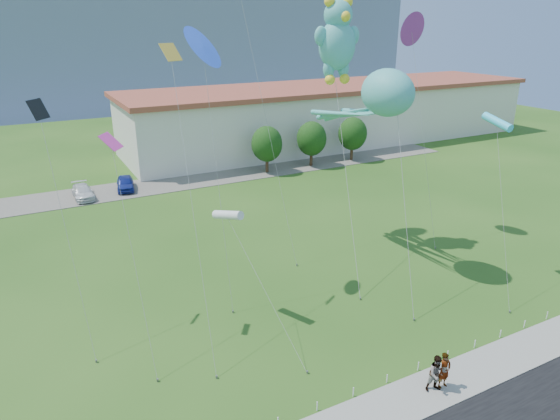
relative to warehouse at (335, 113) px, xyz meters
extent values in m
plane|color=#244C15|center=(-26.00, -44.00, -4.12)|extent=(160.00, 160.00, 0.00)
cube|color=gray|center=(-26.00, -46.75, -4.07)|extent=(80.00, 2.50, 0.10)
cube|color=#59544C|center=(-26.00, -9.00, -4.09)|extent=(70.00, 6.00, 0.06)
cube|color=slate|center=(-26.00, 76.00, 8.38)|extent=(160.00, 50.00, 25.00)
cube|color=beige|center=(0.00, 0.00, -0.32)|extent=(60.00, 14.00, 7.60)
cube|color=brown|center=(0.00, 0.00, 3.78)|extent=(61.00, 15.00, 0.60)
cylinder|color=white|center=(-31.00, -45.30, -3.87)|extent=(0.05, 0.05, 0.50)
cylinder|color=white|center=(-29.00, -45.30, -3.87)|extent=(0.05, 0.05, 0.50)
cylinder|color=white|center=(-27.00, -45.30, -3.87)|extent=(0.05, 0.05, 0.50)
cylinder|color=white|center=(-25.00, -45.30, -3.87)|extent=(0.05, 0.05, 0.50)
cylinder|color=white|center=(-23.00, -45.30, -3.87)|extent=(0.05, 0.05, 0.50)
cylinder|color=white|center=(-21.00, -45.30, -3.87)|extent=(0.05, 0.05, 0.50)
cylinder|color=white|center=(-19.00, -45.30, -3.87)|extent=(0.05, 0.05, 0.50)
cylinder|color=white|center=(-17.00, -45.30, -3.87)|extent=(0.05, 0.05, 0.50)
cylinder|color=white|center=(-15.00, -45.30, -3.87)|extent=(0.05, 0.05, 0.50)
cylinder|color=#3F2B19|center=(-16.00, -10.00, -3.02)|extent=(0.36, 0.36, 2.20)
ellipsoid|color=#14380F|center=(-16.00, -10.00, -0.72)|extent=(3.60, 3.60, 4.14)
cylinder|color=#3F2B19|center=(-10.00, -10.00, -3.02)|extent=(0.36, 0.36, 2.20)
ellipsoid|color=#14380F|center=(-10.00, -10.00, -0.72)|extent=(3.60, 3.60, 4.14)
cylinder|color=#3F2B19|center=(-4.00, -10.00, -3.02)|extent=(0.36, 0.36, 2.20)
ellipsoid|color=#14380F|center=(-4.00, -10.00, -0.72)|extent=(3.60, 3.60, 4.14)
imported|color=gray|center=(-24.86, -46.82, -3.10)|extent=(0.70, 0.48, 1.85)
imported|color=gray|center=(-25.37, -46.86, -3.07)|extent=(1.09, 0.95, 1.90)
imported|color=silver|center=(-36.31, -9.70, -3.43)|extent=(1.84, 4.40, 1.27)
imported|color=navy|center=(-32.01, -8.95, -3.36)|extent=(2.39, 4.38, 1.41)
ellipsoid|color=teal|center=(-20.03, -35.36, 8.24)|extent=(2.98, 3.87, 2.98)
sphere|color=white|center=(-20.56, -36.53, 8.56)|extent=(0.47, 0.47, 0.47)
sphere|color=white|center=(-19.50, -36.53, 8.56)|extent=(0.47, 0.47, 0.47)
cylinder|color=slate|center=(-22.10, -41.78, -4.04)|extent=(0.10, 0.10, 0.16)
cylinder|color=gray|center=(-21.06, -39.07, 1.74)|extent=(2.09, 5.45, 11.41)
ellipsoid|color=teal|center=(-20.09, -29.61, 10.86)|extent=(2.72, 2.32, 3.41)
sphere|color=teal|center=(-20.09, -29.61, 12.85)|extent=(1.99, 1.99, 1.99)
sphere|color=yellow|center=(-20.82, -29.61, 13.69)|extent=(0.73, 0.73, 0.73)
sphere|color=yellow|center=(-19.36, -29.61, 13.69)|extent=(0.73, 0.73, 0.73)
sphere|color=yellow|center=(-20.09, -30.44, 12.74)|extent=(0.73, 0.73, 0.73)
ellipsoid|color=teal|center=(-21.45, -29.61, 11.49)|extent=(0.94, 0.67, 1.32)
ellipsoid|color=teal|center=(-18.73, -29.61, 11.49)|extent=(0.94, 0.67, 1.32)
ellipsoid|color=teal|center=(-20.72, -29.61, 9.29)|extent=(0.84, 0.73, 1.36)
ellipsoid|color=teal|center=(-19.46, -29.61, 9.29)|extent=(0.84, 0.73, 1.36)
sphere|color=yellow|center=(-20.72, -29.82, 8.55)|extent=(0.73, 0.73, 0.73)
sphere|color=yellow|center=(-19.46, -29.82, 8.55)|extent=(0.73, 0.73, 0.73)
cylinder|color=slate|center=(-23.48, -38.38, -4.04)|extent=(0.10, 0.10, 0.16)
cylinder|color=gray|center=(-21.78, -33.99, 2.19)|extent=(3.42, 8.80, 12.32)
cone|color=blue|center=(-30.84, -31.96, 11.10)|extent=(1.80, 1.33, 1.33)
cylinder|color=slate|center=(-31.21, -35.99, -4.04)|extent=(0.10, 0.10, 0.16)
cylinder|color=gray|center=(-31.03, -33.98, 3.47)|extent=(0.40, 4.05, 14.87)
cylinder|color=slate|center=(-24.73, -32.41, -4.04)|extent=(0.10, 0.10, 0.16)
cylinder|color=gray|center=(-25.39, -27.97, 8.14)|extent=(1.36, 8.91, 24.21)
cube|color=black|center=(-39.82, -31.60, 8.16)|extent=(1.29, 1.29, 0.86)
cylinder|color=slate|center=(-39.31, -37.05, -4.04)|extent=(0.10, 0.10, 0.16)
cylinder|color=gray|center=(-39.56, -34.32, 2.00)|extent=(0.54, 5.47, 11.94)
cone|color=purple|center=(-13.64, -29.95, 11.89)|extent=(1.80, 1.33, 1.33)
cylinder|color=slate|center=(-13.78, -34.93, -4.04)|extent=(0.10, 0.10, 0.16)
cylinder|color=gray|center=(-13.71, -32.44, 3.86)|extent=(0.16, 5.00, 15.66)
cube|color=yellow|center=(-32.92, -32.66, 10.87)|extent=(1.29, 1.29, 0.86)
cylinder|color=slate|center=(-34.24, -41.11, -4.04)|extent=(0.10, 0.10, 0.16)
cylinder|color=gray|center=(-33.58, -36.89, 3.35)|extent=(1.34, 8.48, 14.65)
cube|color=#F336A5|center=(-36.86, -34.45, 6.73)|extent=(1.29, 1.29, 0.86)
cylinder|color=slate|center=(-36.88, -39.98, -4.04)|extent=(0.10, 0.10, 0.16)
cylinder|color=gray|center=(-36.87, -37.22, 1.28)|extent=(0.05, 5.55, 10.51)
cylinder|color=#37CCF7|center=(-14.40, -39.28, 6.56)|extent=(0.50, 2.25, 0.87)
cylinder|color=slate|center=(-16.39, -43.84, -4.04)|extent=(0.10, 0.10, 0.16)
cylinder|color=gray|center=(-15.39, -41.56, 1.20)|extent=(2.01, 4.58, 10.34)
cylinder|color=silver|center=(-31.33, -36.04, 2.28)|extent=(0.50, 2.25, 0.87)
cylinder|color=slate|center=(-30.08, -42.89, -4.04)|extent=(0.10, 0.10, 0.16)
cylinder|color=gray|center=(-30.70, -39.47, -0.94)|extent=(1.27, 6.87, 6.07)
camera|label=1|loc=(-40.85, -60.38, 12.41)|focal=32.00mm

